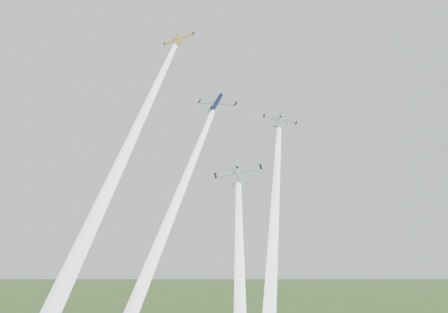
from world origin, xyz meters
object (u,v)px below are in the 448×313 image
at_px(plane_navy, 216,103).
at_px(plane_silver_right, 280,120).
at_px(plane_silver_low, 238,172).
at_px(plane_yellow, 178,39).

xyz_separation_m(plane_navy, plane_silver_right, (12.86, 0.12, -3.46)).
height_order(plane_navy, plane_silver_right, plane_navy).
bearing_deg(plane_silver_low, plane_yellow, 135.33).
bearing_deg(plane_silver_low, plane_silver_right, 61.09).
height_order(plane_yellow, plane_silver_low, plane_yellow).
distance_m(plane_navy, plane_silver_right, 13.32).
bearing_deg(plane_navy, plane_silver_right, 17.53).
bearing_deg(plane_yellow, plane_silver_low, -34.28).
bearing_deg(plane_silver_right, plane_yellow, -161.95).
relative_size(plane_silver_right, plane_silver_low, 0.84).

